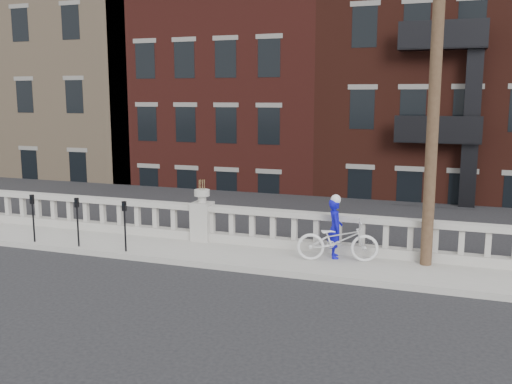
% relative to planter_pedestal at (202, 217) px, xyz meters
% --- Properties ---
extents(ground, '(120.00, 120.00, 0.00)m').
position_rel_planter_pedestal_xyz_m(ground, '(0.00, -3.95, -0.83)').
color(ground, black).
rests_on(ground, ground).
extents(sidewalk, '(32.00, 2.20, 0.15)m').
position_rel_planter_pedestal_xyz_m(sidewalk, '(0.00, -0.95, -0.76)').
color(sidewalk, gray).
rests_on(sidewalk, ground).
extents(balustrade, '(28.00, 0.34, 1.03)m').
position_rel_planter_pedestal_xyz_m(balustrade, '(0.00, 0.00, -0.19)').
color(balustrade, gray).
rests_on(balustrade, sidewalk).
extents(planter_pedestal, '(0.55, 0.55, 1.76)m').
position_rel_planter_pedestal_xyz_m(planter_pedestal, '(0.00, 0.00, 0.00)').
color(planter_pedestal, gray).
rests_on(planter_pedestal, sidewalk).
extents(lower_level, '(80.00, 44.00, 20.80)m').
position_rel_planter_pedestal_xyz_m(lower_level, '(0.56, 19.09, 1.80)').
color(lower_level, '#605E59').
rests_on(lower_level, ground).
extents(utility_pole, '(1.60, 0.28, 10.00)m').
position_rel_planter_pedestal_xyz_m(utility_pole, '(6.20, -0.35, 4.41)').
color(utility_pole, '#422D1E').
rests_on(utility_pole, sidewalk).
extents(parking_meter_b, '(0.10, 0.09, 1.36)m').
position_rel_planter_pedestal_xyz_m(parking_meter_b, '(-4.42, -1.80, 0.17)').
color(parking_meter_b, black).
rests_on(parking_meter_b, sidewalk).
extents(parking_meter_c, '(0.10, 0.09, 1.36)m').
position_rel_planter_pedestal_xyz_m(parking_meter_c, '(-2.92, -1.80, 0.17)').
color(parking_meter_c, black).
rests_on(parking_meter_c, sidewalk).
extents(parking_meter_d, '(0.10, 0.09, 1.36)m').
position_rel_planter_pedestal_xyz_m(parking_meter_d, '(-1.42, -1.80, 0.17)').
color(parking_meter_d, black).
rests_on(parking_meter_d, sidewalk).
extents(bicycle, '(2.14, 1.18, 1.07)m').
position_rel_planter_pedestal_xyz_m(bicycle, '(4.08, -0.76, -0.15)').
color(bicycle, silver).
rests_on(bicycle, sidewalk).
extents(cyclist, '(0.52, 0.64, 1.53)m').
position_rel_planter_pedestal_xyz_m(cyclist, '(3.95, -0.49, 0.08)').
color(cyclist, '#0D0BAA').
rests_on(cyclist, sidewalk).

